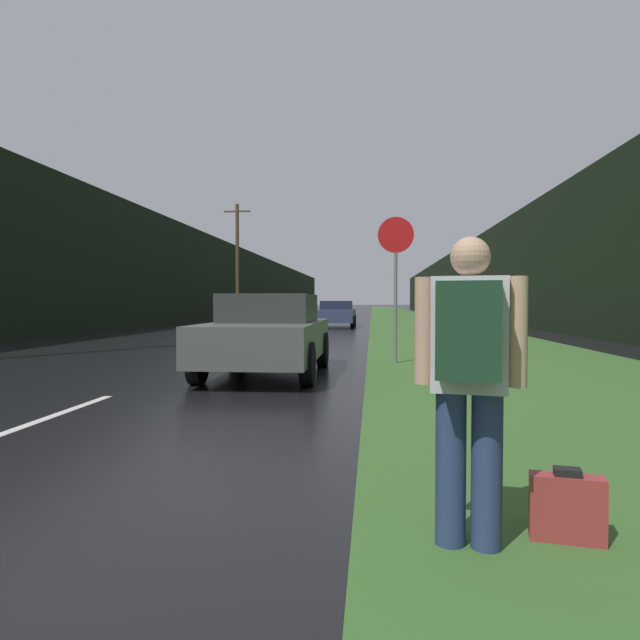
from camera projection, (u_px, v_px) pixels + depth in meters
grass_verge at (413, 321)px, 40.03m from camera, size 6.00×240.00×0.02m
lane_stripe_b at (47, 418)px, 6.41m from camera, size 0.12×3.00×0.01m
lane_stripe_c at (216, 358)px, 13.37m from camera, size 0.12×3.00×0.01m
lane_stripe_d at (270, 339)px, 20.34m from camera, size 0.12×3.00×0.01m
treeline_far_side at (226, 281)px, 51.35m from camera, size 2.00×140.00×6.42m
treeline_near_side at (475, 281)px, 49.34m from camera, size 2.00×140.00×6.31m
utility_pole_far at (237, 261)px, 38.77m from camera, size 1.80×0.24×7.98m
stop_sign at (396, 272)px, 12.04m from camera, size 0.76×0.07×3.11m
hitchhiker_with_backpack at (469, 371)px, 2.94m from camera, size 0.56×0.46×1.65m
suitcase at (567, 509)px, 3.06m from camera, size 0.40×0.20×0.41m
car_passing_near at (268, 333)px, 10.32m from camera, size 1.95×4.40×1.45m
car_passing_far at (336, 314)px, 30.05m from camera, size 1.99×4.70×1.38m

